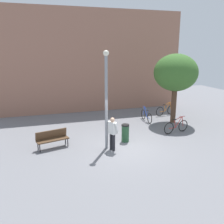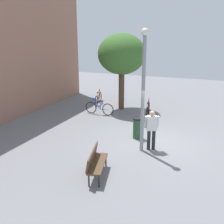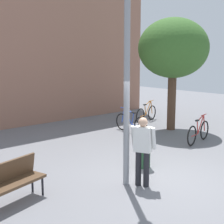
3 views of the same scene
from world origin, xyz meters
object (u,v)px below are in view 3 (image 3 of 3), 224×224
Objects in this scene: lamppost at (127,71)px; bicycle_blue at (131,123)px; bicycle_red at (199,132)px; plaza_tree at (173,49)px; bicycle_orange at (146,114)px; park_bench at (9,180)px; trash_bin at (143,150)px; person_by_lamppost at (143,147)px.

lamppost is 2.66× the size of bicycle_blue.
lamppost is 2.69× the size of bicycle_red.
plaza_tree is 3.50m from bicycle_orange.
park_bench is at bearing -155.14° from bicycle_orange.
plaza_tree reaches higher than bicycle_blue.
lamppost is at bearing -155.02° from trash_bin.
trash_bin is at bearing -172.14° from bicycle_red.
park_bench is 0.36× the size of plaza_tree.
bicycle_orange is (6.02, 4.82, -2.35)m from lamppost.
park_bench is 8.93m from plaza_tree.
plaza_tree is at bearing 15.04° from park_bench.
lamppost is 2.71× the size of bicycle_orange.
plaza_tree is at bearing -24.72° from bicycle_blue.
plaza_tree is 2.58× the size of bicycle_orange.
plaza_tree is at bearing -103.93° from bicycle_orange.
bicycle_orange reaches higher than trash_bin.
lamppost reaches higher than person_by_lamppost.
trash_bin reaches higher than park_bench.
plaza_tree is (5.58, 3.02, 0.62)m from lamppost.
bicycle_blue and bicycle_red have the same top height.
bicycle_blue is (3.94, 3.77, -2.35)m from lamppost.
bicycle_red is 4.03m from bicycle_orange.
bicycle_blue and bicycle_orange have the same top height.
plaza_tree is 3.47m from bicycle_blue.
plaza_tree reaches higher than bicycle_orange.
plaza_tree is 2.54× the size of bicycle_blue.
park_bench is 9.51m from bicycle_orange.
plaza_tree is 2.57× the size of bicycle_red.
trash_bin is (-4.36, -2.45, -2.87)m from plaza_tree.
bicycle_orange is 1.84× the size of trash_bin.
bicycle_orange is at bearing 24.86° from park_bench.
park_bench is at bearing 157.63° from person_by_lamppost.
lamppost is 4.99× the size of trash_bin.
person_by_lamppost is at bearing -58.75° from lamppost.
person_by_lamppost is 0.36× the size of plaza_tree.
person_by_lamppost is at bearing -137.92° from trash_bin.
park_bench is 0.94× the size of bicycle_orange.
bicycle_blue is (3.73, 4.11, -0.58)m from person_by_lamppost.
bicycle_blue is at bearing 104.14° from bicycle_red.
trash_bin is (-2.73, -3.20, 0.10)m from bicycle_blue.
bicycle_red is at bearing 1.74° from park_bench.
bicycle_red is at bearing 17.32° from person_by_lamppost.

